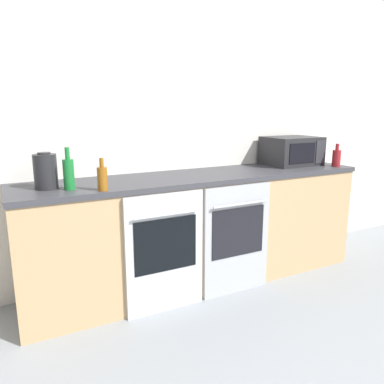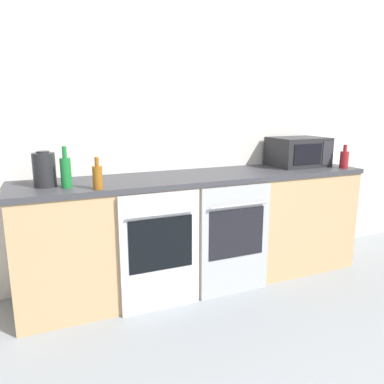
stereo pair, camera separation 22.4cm
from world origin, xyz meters
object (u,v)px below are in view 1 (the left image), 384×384
(bottle_amber, at_px, (102,178))
(kettle, at_px, (45,171))
(oven_left, at_px, (165,253))
(microwave, at_px, (291,151))
(oven_right, at_px, (237,239))
(bottle_red, at_px, (336,158))
(bottle_green, at_px, (69,173))

(bottle_amber, xyz_separation_m, kettle, (-0.32, 0.23, 0.03))
(oven_left, distance_m, bottle_amber, 0.70)
(microwave, bearing_deg, kettle, -177.68)
(oven_left, distance_m, microwave, 1.66)
(oven_right, relative_size, bottle_amber, 4.11)
(oven_left, height_order, bottle_red, bottle_red)
(microwave, height_order, kettle, microwave)
(oven_right, bearing_deg, bottle_red, 5.74)
(bottle_amber, bearing_deg, microwave, 9.65)
(oven_left, distance_m, bottle_red, 1.88)
(bottle_amber, xyz_separation_m, bottle_red, (2.19, 0.05, -0.00))
(oven_left, distance_m, oven_right, 0.62)
(kettle, bearing_deg, microwave, 2.32)
(oven_right, distance_m, bottle_red, 1.30)
(microwave, relative_size, bottle_green, 1.76)
(oven_right, distance_m, bottle_amber, 1.17)
(bottle_amber, distance_m, kettle, 0.40)
(bottle_green, bearing_deg, microwave, 5.14)
(oven_right, distance_m, microwave, 1.14)
(oven_left, height_order, microwave, microwave)
(oven_right, xyz_separation_m, microwave, (0.87, 0.39, 0.61))
(bottle_amber, height_order, kettle, kettle)
(oven_left, xyz_separation_m, oven_right, (0.62, 0.00, 0.00))
(bottle_red, bearing_deg, bottle_green, 177.88)
(bottle_green, xyz_separation_m, bottle_red, (2.38, -0.09, -0.03))
(oven_right, xyz_separation_m, kettle, (-1.34, 0.30, 0.60))
(bottle_green, relative_size, bottle_amber, 1.31)
(microwave, xyz_separation_m, kettle, (-2.21, -0.09, -0.01))
(bottle_red, bearing_deg, kettle, 175.77)
(oven_right, distance_m, bottle_green, 1.36)
(microwave, xyz_separation_m, bottle_green, (-2.08, -0.19, -0.02))
(microwave, distance_m, kettle, 2.21)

